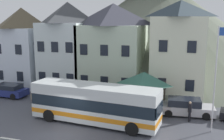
{
  "coord_description": "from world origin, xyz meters",
  "views": [
    {
      "loc": [
        8.76,
        -16.26,
        8.16
      ],
      "look_at": [
        2.06,
        5.54,
        3.74
      ],
      "focal_mm": 42.92,
      "sensor_mm": 36.0,
      "label": 1
    }
  ],
  "objects": [
    {
      "name": "bus_shelter",
      "position": [
        4.74,
        6.45,
        2.96
      ],
      "size": [
        3.6,
        3.6,
        3.56
      ],
      "color": "#473D33",
      "rests_on": "ground_plane"
    },
    {
      "name": "pedestrian_00",
      "position": [
        5.42,
        4.85,
        0.91
      ],
      "size": [
        0.36,
        0.36,
        1.61
      ],
      "color": "#2D2D38",
      "rests_on": "ground_plane"
    },
    {
      "name": "townhouse_03",
      "position": [
        7.3,
        11.99,
        4.97
      ],
      "size": [
        5.16,
        6.04,
        9.95
      ],
      "color": "silver",
      "rests_on": "ground_plane"
    },
    {
      "name": "parked_car_03",
      "position": [
        8.39,
        6.49,
        0.7
      ],
      "size": [
        4.68,
        2.31,
        1.44
      ],
      "rotation": [
        0.0,
        0.0,
        0.08
      ],
      "color": "silver",
      "rests_on": "ground_plane"
    },
    {
      "name": "flagpole",
      "position": [
        10.38,
        3.42,
        4.39
      ],
      "size": [
        0.95,
        0.1,
        7.63
      ],
      "color": "silver",
      "rests_on": "ground_plane"
    },
    {
      "name": "parked_car_02",
      "position": [
        -4.49,
        6.65,
        0.66
      ],
      "size": [
        4.04,
        2.02,
        1.35
      ],
      "rotation": [
        0.0,
        0.0,
        0.01
      ],
      "color": "slate",
      "rests_on": "ground_plane"
    },
    {
      "name": "townhouse_00",
      "position": [
        -11.25,
        11.82,
        4.71
      ],
      "size": [
        5.39,
        5.7,
        9.41
      ],
      "color": "silver",
      "rests_on": "ground_plane"
    },
    {
      "name": "townhouse_01",
      "position": [
        -5.36,
        12.3,
        5.0
      ],
      "size": [
        5.03,
        6.66,
        10.01
      ],
      "color": "silver",
      "rests_on": "ground_plane"
    },
    {
      "name": "parked_car_00",
      "position": [
        -9.87,
        6.73,
        0.66
      ],
      "size": [
        4.3,
        2.07,
        1.34
      ],
      "rotation": [
        0.0,
        0.0,
        3.1
      ],
      "color": "navy",
      "rests_on": "ground_plane"
    },
    {
      "name": "transit_bus",
      "position": [
        1.55,
        2.54,
        1.54
      ],
      "size": [
        10.45,
        3.31,
        3.06
      ],
      "rotation": [
        0.0,
        0.0,
        -0.09
      ],
      "color": "silver",
      "rests_on": "ground_plane"
    },
    {
      "name": "pedestrian_01",
      "position": [
        8.72,
        5.04,
        0.92
      ],
      "size": [
        0.31,
        0.34,
        1.67
      ],
      "color": "black",
      "rests_on": "ground_plane"
    },
    {
      "name": "ground_plane",
      "position": [
        0.0,
        -0.0,
        -0.03
      ],
      "size": [
        40.0,
        60.0,
        0.07
      ],
      "color": "#494B53"
    },
    {
      "name": "townhouse_02",
      "position": [
        0.18,
        12.1,
        4.87
      ],
      "size": [
        6.62,
        6.26,
        9.74
      ],
      "color": "beige",
      "rests_on": "ground_plane"
    },
    {
      "name": "hilltop_castle",
      "position": [
        2.78,
        27.97,
        7.79
      ],
      "size": [
        41.09,
        41.09,
        21.06
      ],
      "color": "slate",
      "rests_on": "ground_plane"
    },
    {
      "name": "public_bench",
      "position": [
        4.06,
        8.11,
        0.48
      ],
      "size": [
        1.72,
        0.48,
        0.87
      ],
      "color": "#473828",
      "rests_on": "ground_plane"
    }
  ]
}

